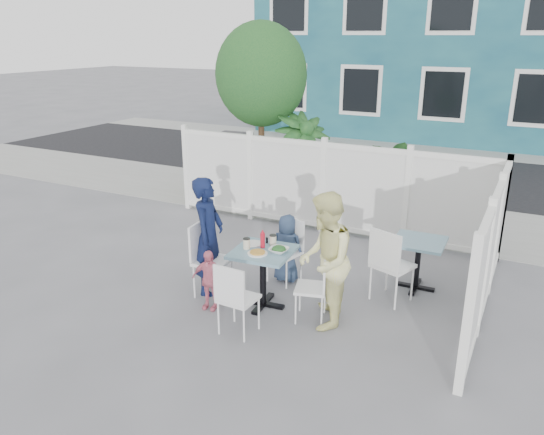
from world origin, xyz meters
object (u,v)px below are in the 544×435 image
at_px(utility_cabinet, 235,163).
at_px(boy, 287,248).
at_px(chair_right, 317,283).
at_px(main_table, 263,263).
at_px(chair_left, 207,253).
at_px(chair_back, 288,246).
at_px(spare_table, 419,251).
at_px(toddler, 209,280).
at_px(chair_near, 235,295).
at_px(woman, 325,261).
at_px(man, 209,236).

height_order(utility_cabinet, boy, utility_cabinet).
relative_size(chair_right, boy, 0.88).
relative_size(main_table, chair_left, 0.79).
bearing_deg(chair_back, spare_table, -148.71).
bearing_deg(utility_cabinet, toddler, -66.25).
bearing_deg(boy, utility_cabinet, -55.29).
height_order(chair_left, chair_near, chair_left).
height_order(main_table, spare_table, main_table).
relative_size(main_table, woman, 0.48).
bearing_deg(utility_cabinet, boy, -54.05).
relative_size(spare_table, toddler, 0.89).
bearing_deg(woman, toddler, -94.90).
height_order(chair_back, man, man).
xyz_separation_m(utility_cabinet, main_table, (3.12, -4.50, -0.01)).
relative_size(utility_cabinet, chair_left, 1.22).
bearing_deg(chair_near, toddler, 149.31).
distance_m(chair_back, woman, 1.31).
bearing_deg(main_table, toddler, -146.70).
bearing_deg(spare_table, toddler, -141.38).
height_order(chair_near, man, man).
xyz_separation_m(chair_left, boy, (0.77, 0.86, -0.09)).
relative_size(chair_right, chair_back, 0.96).
bearing_deg(boy, main_table, 88.93).
distance_m(chair_right, boy, 1.17).
bearing_deg(boy, chair_back, -112.84).
relative_size(utility_cabinet, woman, 0.74).
distance_m(chair_back, boy, 0.04).
bearing_deg(toddler, spare_table, 30.87).
height_order(chair_right, man, man).
distance_m(woman, toddler, 1.52).
relative_size(main_table, toddler, 0.99).
bearing_deg(woman, man, -110.98).
bearing_deg(woman, chair_left, -108.19).
height_order(utility_cabinet, woman, woman).
xyz_separation_m(chair_right, toddler, (-1.32, -0.36, -0.10)).
distance_m(main_table, spare_table, 2.16).
relative_size(spare_table, chair_near, 0.79).
bearing_deg(chair_right, boy, 28.36).
relative_size(chair_left, toddler, 1.25).
relative_size(chair_left, chair_near, 1.11).
height_order(chair_back, boy, boy).
xyz_separation_m(woman, toddler, (-1.43, -0.31, -0.43)).
xyz_separation_m(spare_table, man, (-2.49, -1.35, 0.25)).
bearing_deg(man, main_table, -107.07).
height_order(chair_right, chair_back, chair_back).
xyz_separation_m(man, boy, (0.78, 0.78, -0.31)).
bearing_deg(woman, spare_table, 134.28).
bearing_deg(woman, chair_right, -131.00).
xyz_separation_m(chair_near, woman, (0.81, 0.71, 0.30)).
distance_m(utility_cabinet, boy, 4.79).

